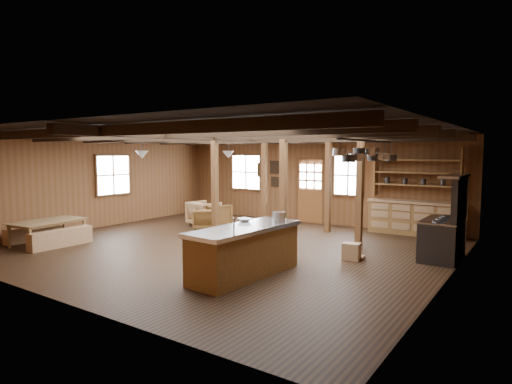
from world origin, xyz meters
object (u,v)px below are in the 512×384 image
(commercial_range, at_px, (445,232))
(dining_table, at_px, (49,232))
(armchair_c, at_px, (204,213))
(armchair_a, at_px, (205,219))
(kitchen_island, at_px, (245,251))
(armchair_b, at_px, (216,215))

(commercial_range, distance_m, dining_table, 9.43)
(armchair_c, bearing_deg, dining_table, 82.30)
(armchair_a, xyz_separation_m, armchair_c, (-0.51, 0.52, 0.07))
(kitchen_island, height_order, dining_table, kitchen_island)
(dining_table, bearing_deg, kitchen_island, -91.38)
(armchair_a, distance_m, armchair_c, 0.73)
(armchair_b, bearing_deg, commercial_range, -163.69)
(armchair_a, relative_size, armchair_b, 0.88)
(commercial_range, bearing_deg, armchair_b, 176.08)
(armchair_a, bearing_deg, armchair_b, -115.15)
(armchair_a, xyz_separation_m, armchair_b, (-0.11, 0.65, 0.04))
(commercial_range, distance_m, armchair_b, 6.79)
(commercial_range, relative_size, dining_table, 1.07)
(commercial_range, xyz_separation_m, armchair_c, (-7.17, 0.34, -0.22))
(armchair_a, distance_m, armchair_b, 0.66)
(commercial_range, bearing_deg, armchair_a, -178.43)
(kitchen_island, distance_m, armchair_b, 5.54)
(armchair_a, height_order, armchair_b, armchair_b)
(commercial_range, distance_m, armchair_c, 7.18)
(armchair_b, bearing_deg, armchair_a, 120.13)
(armchair_c, bearing_deg, commercial_range, -172.64)
(armchair_a, bearing_deg, kitchen_island, 104.38)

